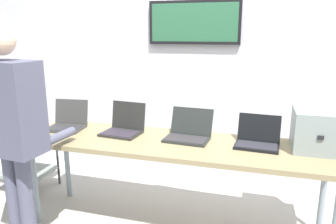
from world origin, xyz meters
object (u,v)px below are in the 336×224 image
workbench (174,148)px  storage_cart (25,155)px  laptop_station_0 (68,122)px  laptop_station_1 (124,126)px  laptop_station_3 (258,139)px  equipment_box (317,130)px  person (12,124)px  laptop_station_2 (188,132)px

workbench → storage_cart: (-1.72, 0.25, -0.35)m
laptop_station_0 → storage_cart: bearing=167.0°
laptop_station_0 → laptop_station_1: (0.57, 0.00, 0.00)m
laptop_station_0 → laptop_station_3: laptop_station_0 is taller
laptop_station_0 → laptop_station_1: bearing=0.5°
workbench → equipment_box: size_ratio=6.76×
laptop_station_3 → laptop_station_0: bearing=-180.0°
workbench → laptop_station_0: bearing=174.6°
laptop_station_1 → storage_cart: bearing=173.1°
laptop_station_0 → person: person is taller
laptop_station_0 → laptop_station_3: size_ratio=1.01×
workbench → laptop_station_1: size_ratio=7.33×
storage_cart → laptop_station_1: bearing=-6.9°
workbench → laptop_station_1: laptop_station_1 is taller
laptop_station_1 → laptop_station_2: size_ratio=0.93×
laptop_station_3 → person: person is taller
person → storage_cart: 1.29m
equipment_box → laptop_station_1: equipment_box is taller
workbench → laptop_station_0: 1.07m
laptop_station_2 → laptop_station_0: bearing=-179.5°
laptop_station_0 → person: 0.75m
workbench → laptop_station_0: laptop_station_0 is taller
equipment_box → storage_cart: (-2.81, 0.12, -0.56)m
workbench → person: person is taller
laptop_station_1 → laptop_station_3: size_ratio=1.01×
laptop_station_0 → laptop_station_3: 1.72m
workbench → laptop_station_1: bearing=167.9°
workbench → storage_cart: workbench is taller
workbench → laptop_station_0: (-1.06, 0.10, 0.12)m
laptop_station_1 → person: person is taller
laptop_station_1 → laptop_station_3: (1.15, -0.00, -0.01)m
laptop_station_1 → laptop_station_2: laptop_station_1 is taller
person → storage_cart: (-0.70, 0.88, -0.64)m
workbench → laptop_station_3: laptop_station_3 is taller
workbench → person: (-1.02, -0.62, 0.30)m
equipment_box → laptop_station_3: bearing=-175.9°
laptop_station_1 → laptop_station_2: (0.59, 0.01, -0.00)m
equipment_box → person: bearing=-160.3°
laptop_station_2 → laptop_station_3: bearing=-1.0°
storage_cart → person: bearing=-51.3°
equipment_box → laptop_station_3: size_ratio=1.10×
person → laptop_station_1: bearing=53.8°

